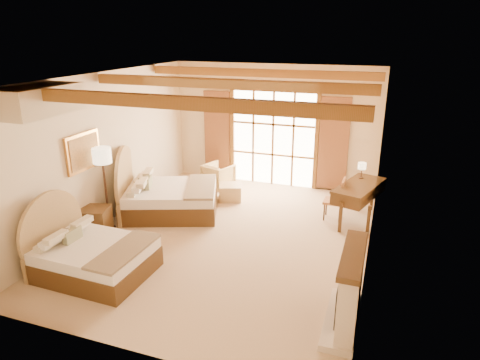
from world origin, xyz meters
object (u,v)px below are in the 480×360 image
at_px(nightstand, 96,223).
at_px(armchair, 218,175).
at_px(bed_near, 88,253).
at_px(desk, 358,201).
at_px(bed_far, 164,195).

height_order(nightstand, armchair, armchair).
bearing_deg(nightstand, bed_near, -74.31).
bearing_deg(armchair, desk, -174.75).
height_order(bed_far, armchair, bed_far).
bearing_deg(nightstand, desk, 11.85).
distance_m(bed_far, armchair, 2.05).
bearing_deg(bed_far, desk, -7.12).
height_order(bed_near, bed_far, bed_far).
relative_size(nightstand, desk, 0.38).
relative_size(bed_far, desk, 1.55).
relative_size(bed_near, desk, 1.11).
distance_m(nightstand, armchair, 3.79).
xyz_separation_m(armchair, desk, (3.70, -0.97, 0.13)).
xyz_separation_m(bed_far, nightstand, (-0.67, -1.61, -0.10)).
relative_size(armchair, desk, 0.42).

